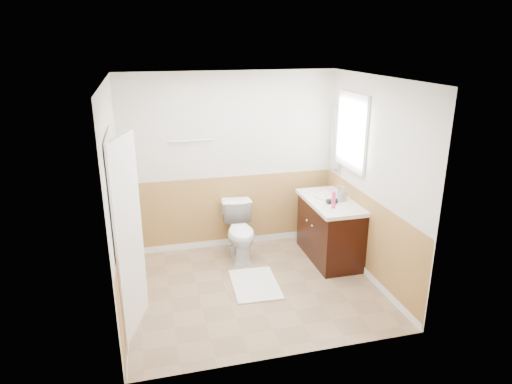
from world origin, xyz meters
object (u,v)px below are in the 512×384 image
object	(u,v)px
lotion_bottle	(334,200)
bath_mat	(255,284)
soap_dispenser	(342,194)
vanity_cabinet	(330,231)
toilet	(240,232)

from	to	relation	value
lotion_bottle	bath_mat	bearing A→B (deg)	-170.17
bath_mat	soap_dispenser	bearing A→B (deg)	17.67
vanity_cabinet	soap_dispenser	size ratio (longest dim) A/B	5.45
lotion_bottle	soap_dispenser	xyz separation A→B (m)	(0.22, 0.23, -0.01)
toilet	lotion_bottle	size ratio (longest dim) A/B	3.42
bath_mat	soap_dispenser	xyz separation A→B (m)	(1.30, 0.41, 0.94)
toilet	soap_dispenser	xyz separation A→B (m)	(1.30, -0.40, 0.57)
bath_mat	vanity_cabinet	bearing A→B (deg)	21.67
bath_mat	vanity_cabinet	size ratio (longest dim) A/B	0.73
vanity_cabinet	soap_dispenser	bearing A→B (deg)	-24.34
toilet	bath_mat	world-z (taller)	toilet
toilet	soap_dispenser	size ratio (longest dim) A/B	3.72
toilet	lotion_bottle	bearing A→B (deg)	-27.10
lotion_bottle	soap_dispenser	size ratio (longest dim) A/B	1.09
bath_mat	lotion_bottle	distance (m)	1.45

